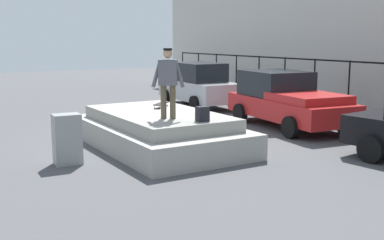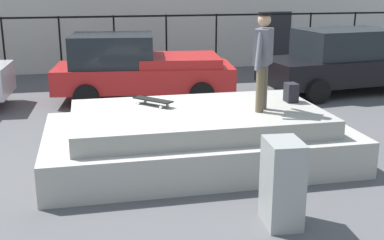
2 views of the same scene
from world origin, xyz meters
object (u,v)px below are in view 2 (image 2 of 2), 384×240
Objects in this scene: skateboarder at (263,55)px; utility_box at (282,183)px; skateboard at (153,100)px; car_red_pickup_mid at (138,67)px; car_black_sedan_far at (343,61)px; backpack at (291,93)px.

skateboarder is 1.45× the size of utility_box.
car_red_pickup_mid is at bearing 87.33° from skateboard.
car_black_sedan_far is 8.59m from utility_box.
backpack is 5.57m from car_black_sedan_far.
utility_box is at bearing -123.67° from car_black_sedan_far.
car_red_pickup_mid is at bearing 107.02° from skateboarder.
car_black_sedan_far is at bearing 48.87° from skateboarder.
skateboarder is 6.50m from car_black_sedan_far.
car_black_sedan_far is at bearing 142.97° from backpack.
utility_box is (-1.29, -2.79, -0.53)m from backpack.
backpack is 0.07× the size of car_red_pickup_mid.
backpack is 5.22m from car_red_pickup_mid.
utility_box is at bearing -102.99° from skateboarder.
backpack reaches higher than skateboard.
skateboard is 2.56m from backpack.
backpack is at bearing -63.41° from car_red_pickup_mid.
skateboard is at bearing 116.45° from utility_box.
skateboarder is at bearing -72.98° from car_red_pickup_mid.
car_black_sedan_far is at bearing 60.41° from utility_box.
skateboarder is at bearing -131.13° from car_black_sedan_far.
skateboarder is 4.77× the size of backpack.
car_black_sedan_far is (5.81, -0.31, 0.03)m from car_red_pickup_mid.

